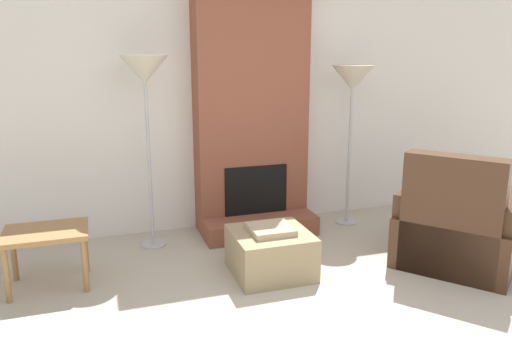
{
  "coord_description": "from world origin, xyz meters",
  "views": [
    {
      "loc": [
        -1.5,
        -2.22,
        1.8
      ],
      "look_at": [
        0.0,
        2.33,
        0.63
      ],
      "focal_mm": 35.0,
      "sensor_mm": 36.0,
      "label": 1
    }
  ],
  "objects_px": {
    "armchair": "(457,230)",
    "floor_lamp_left": "(145,76)",
    "ottoman": "(271,252)",
    "side_table": "(46,239)",
    "floor_lamp_right": "(352,83)"
  },
  "relations": [
    {
      "from": "armchair",
      "to": "floor_lamp_left",
      "type": "xyz_separation_m",
      "value": [
        -2.42,
        1.23,
        1.27
      ]
    },
    {
      "from": "ottoman",
      "to": "floor_lamp_left",
      "type": "distance_m",
      "value": 1.86
    },
    {
      "from": "armchair",
      "to": "side_table",
      "type": "bearing_deg",
      "value": 40.03
    },
    {
      "from": "ottoman",
      "to": "side_table",
      "type": "bearing_deg",
      "value": 169.19
    },
    {
      "from": "floor_lamp_right",
      "to": "side_table",
      "type": "bearing_deg",
      "value": -168.55
    },
    {
      "from": "armchair",
      "to": "side_table",
      "type": "xyz_separation_m",
      "value": [
        -3.28,
        0.64,
        0.09
      ]
    },
    {
      "from": "armchair",
      "to": "floor_lamp_left",
      "type": "relative_size",
      "value": 0.76
    },
    {
      "from": "floor_lamp_left",
      "to": "floor_lamp_right",
      "type": "height_order",
      "value": "floor_lamp_left"
    },
    {
      "from": "ottoman",
      "to": "armchair",
      "type": "relative_size",
      "value": 0.47
    },
    {
      "from": "floor_lamp_left",
      "to": "floor_lamp_right",
      "type": "relative_size",
      "value": 1.06
    },
    {
      "from": "armchair",
      "to": "floor_lamp_right",
      "type": "xyz_separation_m",
      "value": [
        -0.38,
        1.23,
        1.17
      ]
    },
    {
      "from": "side_table",
      "to": "armchair",
      "type": "bearing_deg",
      "value": -11.1
    },
    {
      "from": "floor_lamp_left",
      "to": "ottoman",
      "type": "bearing_deg",
      "value": -47.27
    },
    {
      "from": "armchair",
      "to": "floor_lamp_right",
      "type": "bearing_deg",
      "value": -21.79
    },
    {
      "from": "armchair",
      "to": "floor_lamp_right",
      "type": "distance_m",
      "value": 1.74
    }
  ]
}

